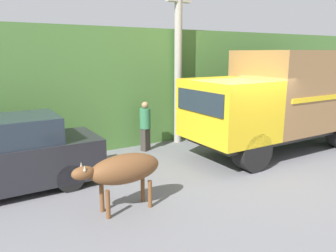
# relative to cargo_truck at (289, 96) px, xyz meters

# --- Properties ---
(ground_plane) EXTENTS (60.00, 60.00, 0.00)m
(ground_plane) POSITION_rel_cargo_truck_xyz_m (-2.49, -0.59, -1.79)
(ground_plane) COLOR slate
(hillside_embankment) EXTENTS (32.00, 5.64, 3.99)m
(hillside_embankment) POSITION_rel_cargo_truck_xyz_m (-2.49, 5.76, 0.21)
(hillside_embankment) COLOR #4C7A38
(hillside_embankment) RESTS_ON ground_plane
(building_backdrop) EXTENTS (6.27, 2.70, 3.19)m
(building_backdrop) POSITION_rel_cargo_truck_xyz_m (-5.71, 4.29, -0.18)
(building_backdrop) COLOR #C6B793
(building_backdrop) RESTS_ON ground_plane
(cargo_truck) EXTENTS (6.85, 2.40, 3.25)m
(cargo_truck) POSITION_rel_cargo_truck_xyz_m (0.00, 0.00, 0.00)
(cargo_truck) COLOR #2D2D2D
(cargo_truck) RESTS_ON ground_plane
(brown_cow) EXTENTS (1.84, 0.61, 1.19)m
(brown_cow) POSITION_rel_cargo_truck_xyz_m (-6.46, -1.23, -0.91)
(brown_cow) COLOR brown
(brown_cow) RESTS_ON ground_plane
(pedestrian_on_hill) EXTENTS (0.48, 0.48, 1.64)m
(pedestrian_on_hill) POSITION_rel_cargo_truck_xyz_m (-4.12, 2.30, -0.89)
(pedestrian_on_hill) COLOR #38332D
(pedestrian_on_hill) RESTS_ON ground_plane
(utility_pole) EXTENTS (0.90, 0.26, 5.55)m
(utility_pole) POSITION_rel_cargo_truck_xyz_m (-2.61, 2.66, 1.09)
(utility_pole) COLOR #9E998E
(utility_pole) RESTS_ON ground_plane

